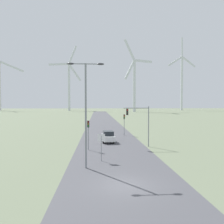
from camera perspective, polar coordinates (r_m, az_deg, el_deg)
ground_plane at (r=17.58m, az=3.23°, el=-18.51°), size 600.00×600.00×0.00m
road_surface at (r=64.66m, az=-2.02°, el=-3.41°), size 10.00×240.00×0.01m
streetlamp at (r=21.04m, az=-6.88°, el=2.53°), size 3.55×0.32×10.11m
stop_sign_near at (r=23.83m, az=-2.82°, el=-7.88°), size 0.81×0.07×2.95m
traffic_light_post_near_left at (r=29.59m, az=-6.22°, el=-4.30°), size 0.28×0.33×3.96m
traffic_light_post_near_right at (r=43.15m, az=3.21°, el=-2.12°), size 0.28×0.34×4.13m
traffic_light_mast_overhead at (r=31.68m, az=7.31°, el=-1.67°), size 3.73×0.34×5.86m
car_approaching at (r=35.64m, az=-1.01°, el=-6.42°), size 2.12×4.23×1.83m
wind_turbine_far_left at (r=234.80m, az=-27.30°, el=7.50°), size 37.54×15.04×69.43m
wind_turbine_left at (r=209.66m, az=-11.16°, el=7.77°), size 27.72×14.86×61.52m
wind_turbine_center at (r=174.37m, az=5.86°, el=8.33°), size 24.64×12.09×55.93m
wind_turbine_right at (r=233.22m, az=17.78°, el=8.45°), size 32.35×10.69×72.88m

